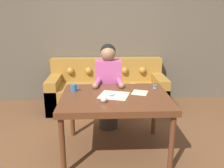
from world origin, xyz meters
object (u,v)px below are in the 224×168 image
Objects in this scene: person at (108,87)px; pin_cushion at (104,100)px; dining_table at (115,101)px; couch at (107,91)px; mug at (74,88)px; thread_spool at (155,86)px; scissors at (114,95)px.

pin_cushion is at bearing -94.83° from person.
couch reaches higher than dining_table.
dining_table is 1.00× the size of person.
couch is 18.37× the size of mug.
pin_cushion is (-0.08, -1.73, 0.46)m from couch.
pin_cushion is at bearing -143.49° from thread_spool.
thread_spool is (0.59, -1.24, 0.45)m from couch.
thread_spool is (0.53, 0.28, 0.09)m from dining_table.
couch is at bearing 91.55° from scissors.
person reaches higher than couch.
thread_spool is at bearing 25.75° from scissors.
person is (-0.00, -0.86, 0.33)m from couch.
dining_table is 0.28m from pin_cushion.
scissors is (-0.02, 0.01, 0.07)m from dining_table.
dining_table is at bearing 57.58° from pin_cushion.
thread_spool is 0.83m from pin_cushion.
scissors is at bearing 148.18° from dining_table.
couch reaches higher than pin_cushion.
mug is at bearing 159.23° from dining_table.
mug reaches higher than scissors.
person is 6.83× the size of scissors.
mug is at bearing 159.71° from scissors.
scissors is 4.12× the size of thread_spool.
pin_cushion reaches higher than dining_table.
person is 0.66m from mug.
mug is (-0.44, -0.46, 0.14)m from person.
scissors reaches higher than dining_table.
pin_cushion is at bearing -92.60° from couch.
mug is at bearing -108.62° from couch.
person is at bearing 85.17° from pin_cushion.
dining_table is at bearing -87.74° from couch.
mug is 0.55m from pin_cushion.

